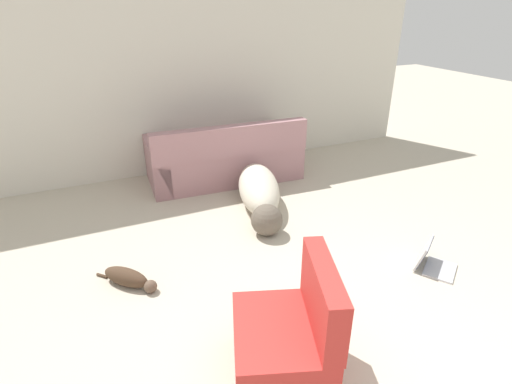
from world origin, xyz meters
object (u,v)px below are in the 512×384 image
object	(u,v)px
cat	(129,278)
dog	(260,192)
laptop_open	(431,259)
side_chair	(288,343)
couch	(225,159)

from	to	relation	value
cat	dog	bearing A→B (deg)	73.91
cat	laptop_open	world-z (taller)	laptop_open
dog	side_chair	world-z (taller)	side_chair
couch	dog	distance (m)	0.93
couch	laptop_open	world-z (taller)	couch
dog	laptop_open	xyz separation A→B (m)	(0.88, -1.58, -0.11)
cat	laptop_open	size ratio (longest dim) A/B	1.10
cat	laptop_open	distance (m)	2.52
dog	cat	bearing A→B (deg)	-45.41
laptop_open	side_chair	world-z (taller)	side_chair
laptop_open	side_chair	size ratio (longest dim) A/B	0.54
couch	side_chair	xyz separation A→B (m)	(-0.69, -2.97, 0.01)
side_chair	cat	bearing A→B (deg)	-129.88
couch	dog	bearing A→B (deg)	97.26
dog	side_chair	size ratio (longest dim) A/B	2.00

